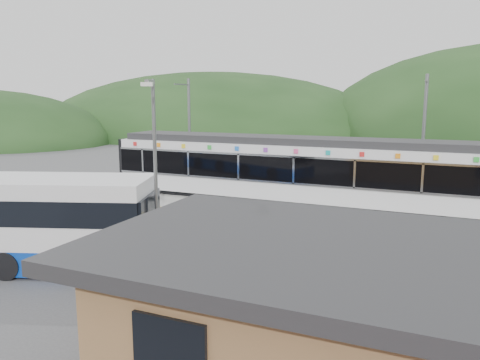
% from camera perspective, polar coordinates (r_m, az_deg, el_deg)
% --- Properties ---
extents(ground, '(120.00, 120.00, 0.00)m').
position_cam_1_polar(ground, '(20.20, -0.72, -6.63)').
color(ground, '#4C4C4F').
rests_on(ground, ground).
extents(hills, '(146.00, 149.00, 26.00)m').
position_cam_1_polar(hills, '(23.72, 18.58, -4.65)').
color(hills, '#1E3D19').
rests_on(hills, ground).
extents(platform, '(26.00, 3.20, 0.30)m').
position_cam_1_polar(platform, '(23.11, 2.65, -4.13)').
color(platform, '#9E9E99').
rests_on(platform, ground).
extents(yellow_line, '(26.00, 0.10, 0.01)m').
position_cam_1_polar(yellow_line, '(21.89, 1.43, -4.50)').
color(yellow_line, yellow).
rests_on(yellow_line, platform).
extents(train, '(20.44, 3.01, 3.74)m').
position_cam_1_polar(train, '(25.00, 6.49, 1.37)').
color(train, black).
rests_on(train, ground).
extents(catenary_mast_west, '(0.18, 1.80, 7.00)m').
position_cam_1_polar(catenary_mast_west, '(30.25, -6.22, 5.87)').
color(catenary_mast_west, slate).
rests_on(catenary_mast_west, ground).
extents(catenary_mast_east, '(0.18, 1.80, 7.00)m').
position_cam_1_polar(catenary_mast_east, '(26.32, 21.42, 4.65)').
color(catenary_mast_east, slate).
rests_on(catenary_mast_east, ground).
extents(station_shelter, '(9.20, 6.20, 3.00)m').
position_cam_1_polar(station_shelter, '(9.82, 10.12, -15.59)').
color(station_shelter, olive).
rests_on(station_shelter, ground).
extents(lamp_post, '(0.53, 1.17, 6.36)m').
position_cam_1_polar(lamp_post, '(15.45, -10.57, 2.44)').
color(lamp_post, slate).
rests_on(lamp_post, ground).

